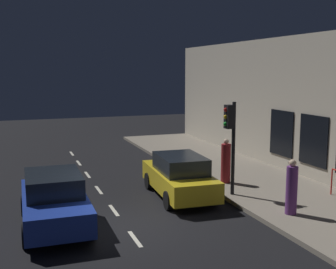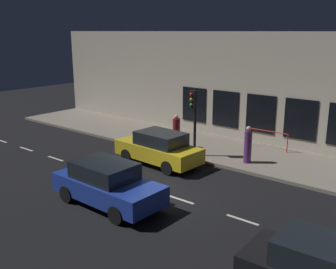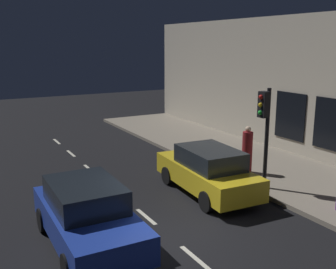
{
  "view_description": "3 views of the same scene",
  "coord_description": "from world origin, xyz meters",
  "px_view_note": "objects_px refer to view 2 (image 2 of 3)",
  "views": [
    {
      "loc": [
        -3.02,
        -11.88,
        4.64
      ],
      "look_at": [
        2.68,
        3.64,
        2.13
      ],
      "focal_mm": 45.68,
      "sensor_mm": 36.0,
      "label": 1
    },
    {
      "loc": [
        -10.93,
        -9.21,
        6.15
      ],
      "look_at": [
        2.32,
        1.49,
        1.65
      ],
      "focal_mm": 42.06,
      "sensor_mm": 36.0,
      "label": 2
    },
    {
      "loc": [
        -4.69,
        -8.11,
        4.92
      ],
      "look_at": [
        1.3,
        2.62,
        2.1
      ],
      "focal_mm": 42.69,
      "sensor_mm": 36.0,
      "label": 3
    }
  ],
  "objects_px": {
    "parked_car_3": "(159,148)",
    "pedestrian_1": "(248,146)",
    "parked_car_2": "(107,184)",
    "pedestrian_0": "(176,132)",
    "traffic_light": "(194,109)"
  },
  "relations": [
    {
      "from": "parked_car_2",
      "to": "pedestrian_1",
      "type": "relative_size",
      "value": 2.47
    },
    {
      "from": "parked_car_2",
      "to": "pedestrian_0",
      "type": "xyz_separation_m",
      "value": [
        6.89,
        2.17,
        0.18
      ]
    },
    {
      "from": "pedestrian_0",
      "to": "traffic_light",
      "type": "bearing_deg",
      "value": 76.04
    },
    {
      "from": "parked_car_3",
      "to": "pedestrian_0",
      "type": "relative_size",
      "value": 2.46
    },
    {
      "from": "parked_car_2",
      "to": "traffic_light",
      "type": "bearing_deg",
      "value": -173.44
    },
    {
      "from": "parked_car_2",
      "to": "pedestrian_1",
      "type": "bearing_deg",
      "value": 165.66
    },
    {
      "from": "traffic_light",
      "to": "parked_car_3",
      "type": "relative_size",
      "value": 0.77
    },
    {
      "from": "parked_car_2",
      "to": "pedestrian_0",
      "type": "bearing_deg",
      "value": -161.54
    },
    {
      "from": "parked_car_3",
      "to": "pedestrian_1",
      "type": "relative_size",
      "value": 2.5
    },
    {
      "from": "parked_car_3",
      "to": "pedestrian_0",
      "type": "bearing_deg",
      "value": 21.12
    },
    {
      "from": "traffic_light",
      "to": "parked_car_3",
      "type": "distance_m",
      "value": 2.5
    },
    {
      "from": "parked_car_2",
      "to": "pedestrian_0",
      "type": "distance_m",
      "value": 7.23
    },
    {
      "from": "parked_car_2",
      "to": "pedestrian_0",
      "type": "height_order",
      "value": "pedestrian_0"
    },
    {
      "from": "traffic_light",
      "to": "parked_car_3",
      "type": "bearing_deg",
      "value": 153.21
    },
    {
      "from": "traffic_light",
      "to": "parked_car_2",
      "type": "height_order",
      "value": "traffic_light"
    }
  ]
}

